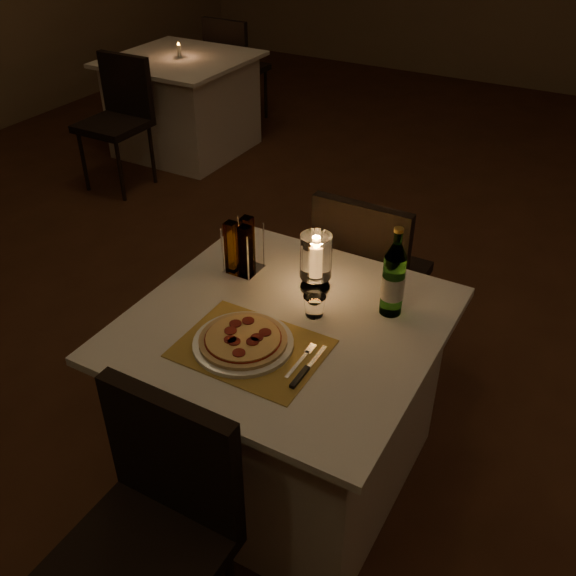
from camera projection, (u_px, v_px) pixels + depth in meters
The scene contains 17 objects.
floor at pixel (333, 386), 2.96m from camera, with size 8.00×10.00×0.02m, color #4E2A19.
main_table at pixel (285, 400), 2.35m from camera, with size 1.00×1.00×0.74m.
chair_near at pixel (155, 516), 1.73m from camera, with size 0.42×0.42×0.90m.
chair_far at pixel (367, 268), 2.76m from camera, with size 0.42×0.42×0.90m.
placemat at pixel (251, 348), 2.02m from camera, with size 0.45×0.34×0.00m, color #BB9441.
plate at pixel (243, 343), 2.02m from camera, with size 0.32×0.32×0.01m, color white.
pizza at pixel (243, 339), 2.01m from camera, with size 0.28×0.28×0.02m.
fork at pixel (303, 358), 1.97m from camera, with size 0.02×0.18×0.00m.
knife at pixel (303, 373), 1.91m from camera, with size 0.02×0.22×0.01m.
tumbler at pixel (314, 306), 2.14m from camera, with size 0.08×0.08×0.08m, color white, non-canonical shape.
water_bottle at pixel (393, 280), 2.11m from camera, with size 0.08×0.08×0.32m.
hurricane_candle at pixel (316, 258), 2.23m from camera, with size 0.11×0.11×0.22m.
cruet_caddy at pixel (242, 248), 2.34m from camera, with size 0.12×0.12×0.21m.
neighbor_table_left at pixel (184, 105), 5.07m from camera, with size 1.00×1.00×0.74m.
neighbor_chair_la at pixel (120, 109), 4.46m from camera, with size 0.42×0.42×0.90m.
neighbor_chair_lb at pixel (233, 61), 5.49m from camera, with size 0.42×0.42×0.90m.
neighbor_candle_left at pixel (179, 51), 4.84m from camera, with size 0.03×0.03×0.11m.
Camera 1 is at (0.89, -2.01, 2.04)m, focal length 40.00 mm.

